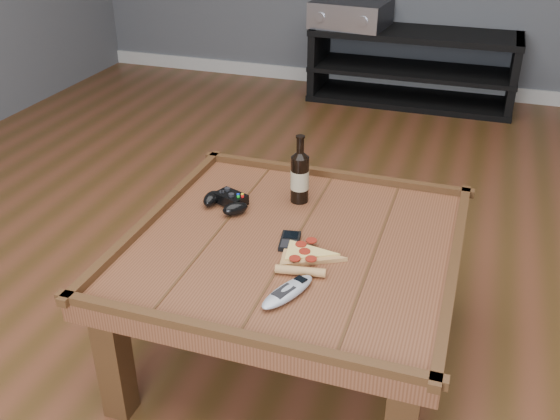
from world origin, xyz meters
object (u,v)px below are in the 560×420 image
(smartphone, at_px, (290,241))
(game_controller, at_px, (226,201))
(coffee_table, at_px, (294,257))
(pizza_slice, at_px, (304,257))
(beer_bottle, at_px, (300,175))
(av_receiver, at_px, (351,13))
(media_console, at_px, (412,68))
(remote_control, at_px, (288,292))

(smartphone, bearing_deg, game_controller, 141.26)
(coffee_table, bearing_deg, pizza_slice, -56.43)
(beer_bottle, height_order, pizza_slice, beer_bottle)
(beer_bottle, bearing_deg, av_receiver, 98.89)
(media_console, xyz_separation_m, remote_control, (0.07, -3.03, 0.22))
(media_console, distance_m, remote_control, 3.03)
(remote_control, bearing_deg, av_receiver, 122.78)
(coffee_table, bearing_deg, beer_bottle, 103.45)
(media_console, height_order, beer_bottle, beer_bottle)
(beer_bottle, distance_m, av_receiver, 2.51)
(remote_control, bearing_deg, media_console, 114.32)
(coffee_table, xyz_separation_m, game_controller, (-0.28, 0.14, 0.08))
(coffee_table, relative_size, beer_bottle, 4.23)
(av_receiver, bearing_deg, game_controller, -80.16)
(coffee_table, height_order, smartphone, coffee_table)
(media_console, distance_m, av_receiver, 0.56)
(coffee_table, relative_size, smartphone, 8.78)
(coffee_table, height_order, av_receiver, av_receiver)
(game_controller, bearing_deg, beer_bottle, 50.98)
(media_console, bearing_deg, remote_control, -88.72)
(pizza_slice, height_order, av_receiver, av_receiver)
(coffee_table, bearing_deg, av_receiver, 99.33)
(coffee_table, relative_size, remote_control, 5.01)
(game_controller, bearing_deg, remote_control, -27.99)
(coffee_table, height_order, game_controller, game_controller)
(av_receiver, bearing_deg, media_console, 7.00)
(remote_control, bearing_deg, coffee_table, 126.88)
(smartphone, bearing_deg, av_receiver, 89.02)
(game_controller, xyz_separation_m, av_receiver, (-0.17, 2.61, 0.11))
(coffee_table, xyz_separation_m, pizza_slice, (0.06, -0.09, 0.07))
(beer_bottle, bearing_deg, smartphone, -79.13)
(media_console, height_order, smartphone, media_console)
(beer_bottle, relative_size, pizza_slice, 0.86)
(coffee_table, distance_m, remote_control, 0.29)
(game_controller, height_order, pizza_slice, game_controller)
(game_controller, xyz_separation_m, remote_control, (0.35, -0.41, -0.01))
(game_controller, bearing_deg, coffee_table, -4.12)
(beer_bottle, distance_m, game_controller, 0.27)
(media_console, relative_size, av_receiver, 2.61)
(coffee_table, relative_size, av_receiver, 1.92)
(media_console, bearing_deg, av_receiver, -179.19)
(pizza_slice, relative_size, smartphone, 2.40)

